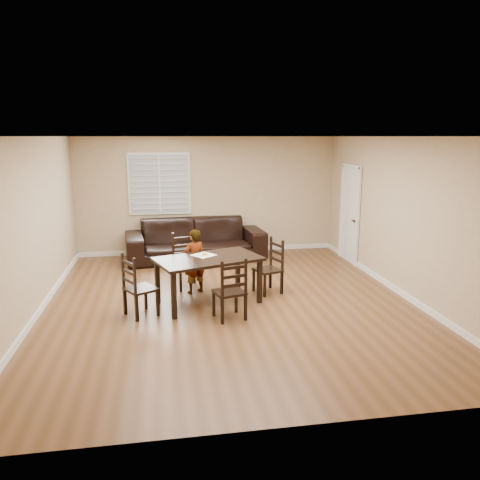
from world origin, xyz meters
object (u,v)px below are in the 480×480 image
object	(u,v)px
chair_right	(273,268)
child	(194,261)
chair_left	(134,289)
chair_far	(232,293)
dining_table	(208,263)
chair_near	(185,262)
donut	(205,254)
sofa	(196,239)

from	to	relation	value
chair_right	child	size ratio (longest dim) A/B	0.84
chair_left	chair_right	distance (m)	2.50
child	chair_far	bearing A→B (deg)	80.84
dining_table	chair_right	size ratio (longest dim) A/B	1.94
chair_right	dining_table	bearing A→B (deg)	-90.61
chair_near	child	distance (m)	0.47
chair_near	chair_right	distance (m)	1.63
chair_right	child	xyz separation A→B (m)	(-1.38, 0.16, 0.13)
dining_table	chair_right	bearing A→B (deg)	0.06
chair_near	chair_right	world-z (taller)	chair_near
chair_left	child	size ratio (longest dim) A/B	0.86
chair_near	donut	xyz separation A→B (m)	(0.29, -0.81, 0.34)
child	sofa	xyz separation A→B (m)	(0.19, 2.36, -0.12)
dining_table	sofa	xyz separation A→B (m)	(-0.00, 2.92, -0.24)
chair_near	sofa	xyz separation A→B (m)	(0.33, 1.93, -0.01)
chair_right	donut	distance (m)	1.30
chair_left	child	bearing A→B (deg)	-75.03
chair_left	sofa	distance (m)	3.55
dining_table	donut	bearing A→B (deg)	83.66
chair_far	sofa	size ratio (longest dim) A/B	0.32
chair_left	child	distance (m)	1.40
child	sofa	world-z (taller)	child
chair_right	chair_far	bearing A→B (deg)	-56.02
dining_table	chair_right	xyz separation A→B (m)	(1.18, 0.40, -0.25)
dining_table	chair_near	bearing A→B (deg)	89.71
chair_near	chair_far	bearing A→B (deg)	-87.87
chair_right	donut	xyz separation A→B (m)	(-1.23, -0.22, 0.36)
chair_far	child	size ratio (longest dim) A/B	0.84
chair_left	donut	size ratio (longest dim) A/B	9.52
child	sofa	bearing A→B (deg)	-122.21
chair_right	sofa	world-z (taller)	chair_right
dining_table	chair_near	xyz separation A→B (m)	(-0.33, 1.00, -0.23)
chair_far	donut	xyz separation A→B (m)	(-0.31, 1.01, 0.36)
chair_far	child	world-z (taller)	child
chair_near	sofa	size ratio (longest dim) A/B	0.33
chair_near	chair_far	world-z (taller)	chair_near
chair_near	donut	world-z (taller)	chair_near
chair_left	child	world-z (taller)	child
donut	dining_table	bearing A→B (deg)	-77.56
dining_table	chair_left	world-z (taller)	chair_left
dining_table	sofa	distance (m)	2.93
child	chair_near	bearing A→B (deg)	-99.53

